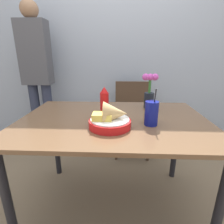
{
  "coord_description": "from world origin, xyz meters",
  "views": [
    {
      "loc": [
        0.04,
        -1.11,
        1.14
      ],
      "look_at": [
        -0.01,
        -0.04,
        0.8
      ],
      "focal_mm": 28.0,
      "sensor_mm": 36.0,
      "label": 1
    }
  ],
  "objects_px": {
    "ketchup_bottle": "(104,102)",
    "drink_cup": "(151,114)",
    "person_standing": "(37,70)",
    "flower_vase": "(149,92)",
    "chair_far_window": "(132,110)",
    "food_basket": "(112,119)"
  },
  "relations": [
    {
      "from": "ketchup_bottle",
      "to": "drink_cup",
      "type": "distance_m",
      "value": 0.33
    },
    {
      "from": "drink_cup",
      "to": "person_standing",
      "type": "relative_size",
      "value": 0.14
    },
    {
      "from": "person_standing",
      "to": "drink_cup",
      "type": "bearing_deg",
      "value": -41.29
    },
    {
      "from": "flower_vase",
      "to": "person_standing",
      "type": "height_order",
      "value": "person_standing"
    },
    {
      "from": "drink_cup",
      "to": "person_standing",
      "type": "bearing_deg",
      "value": 138.71
    },
    {
      "from": "chair_far_window",
      "to": "drink_cup",
      "type": "bearing_deg",
      "value": -87.46
    },
    {
      "from": "drink_cup",
      "to": "flower_vase",
      "type": "bearing_deg",
      "value": 83.63
    },
    {
      "from": "chair_far_window",
      "to": "drink_cup",
      "type": "height_order",
      "value": "drink_cup"
    },
    {
      "from": "ketchup_bottle",
      "to": "drink_cup",
      "type": "xyz_separation_m",
      "value": [
        0.3,
        -0.14,
        -0.03
      ]
    },
    {
      "from": "ketchup_bottle",
      "to": "person_standing",
      "type": "xyz_separation_m",
      "value": [
        -0.85,
        0.87,
        0.14
      ]
    },
    {
      "from": "food_basket",
      "to": "ketchup_bottle",
      "type": "xyz_separation_m",
      "value": [
        -0.06,
        0.19,
        0.05
      ]
    },
    {
      "from": "flower_vase",
      "to": "person_standing",
      "type": "xyz_separation_m",
      "value": [
        -1.18,
        0.64,
        0.11
      ]
    },
    {
      "from": "chair_far_window",
      "to": "ketchup_bottle",
      "type": "xyz_separation_m",
      "value": [
        -0.25,
        -0.87,
        0.33
      ]
    },
    {
      "from": "drink_cup",
      "to": "flower_vase",
      "type": "distance_m",
      "value": 0.37
    },
    {
      "from": "drink_cup",
      "to": "ketchup_bottle",
      "type": "bearing_deg",
      "value": 155.08
    },
    {
      "from": "chair_far_window",
      "to": "food_basket",
      "type": "bearing_deg",
      "value": -100.36
    },
    {
      "from": "food_basket",
      "to": "ketchup_bottle",
      "type": "height_order",
      "value": "ketchup_bottle"
    },
    {
      "from": "chair_far_window",
      "to": "drink_cup",
      "type": "relative_size",
      "value": 3.67
    },
    {
      "from": "drink_cup",
      "to": "flower_vase",
      "type": "height_order",
      "value": "flower_vase"
    },
    {
      "from": "ketchup_bottle",
      "to": "food_basket",
      "type": "bearing_deg",
      "value": -72.84
    },
    {
      "from": "chair_far_window",
      "to": "drink_cup",
      "type": "distance_m",
      "value": 1.05
    },
    {
      "from": "food_basket",
      "to": "person_standing",
      "type": "height_order",
      "value": "person_standing"
    }
  ]
}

